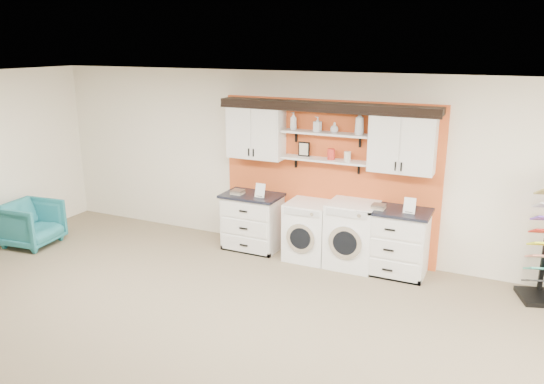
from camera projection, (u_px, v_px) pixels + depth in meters
The scene contains 20 objects.
ceiling at pixel (168, 96), 4.20m from camera, with size 10.00×10.00×0.00m, color white.
wall_back at pixel (329, 166), 8.07m from camera, with size 10.00×10.00×0.00m, color white.
accent_panel at pixel (328, 179), 8.09m from camera, with size 3.40×0.07×2.40m, color #D25524.
upper_cabinet_left at pixel (256, 131), 8.22m from camera, with size 0.90×0.35×0.84m.
upper_cabinet_right at pixel (403, 143), 7.30m from camera, with size 0.90×0.35×0.84m.
shelf_lower at pixel (325, 160), 7.86m from camera, with size 1.32×0.28×0.03m, color white.
shelf_upper at pixel (325, 133), 7.75m from camera, with size 1.32×0.28×0.03m, color white.
crown_molding at pixel (326, 106), 7.65m from camera, with size 3.30×0.41×0.13m.
picture_frame at pixel (304, 149), 8.01m from camera, with size 0.18×0.02×0.22m.
canister_red at pixel (331, 154), 7.79m from camera, with size 0.11×0.11×0.16m, color red.
canister_cream at pixel (347, 156), 7.69m from camera, with size 0.10×0.10×0.14m, color silver.
base_cabinet_left at pixel (253, 221), 8.47m from camera, with size 0.92×0.66×0.91m.
base_cabinet_right at pixel (394, 241), 7.55m from camera, with size 0.98×0.66×0.96m.
washer at pixel (309, 230), 8.08m from camera, with size 0.64×0.71×0.89m.
dryer at pixel (352, 234), 7.79m from camera, with size 0.70×0.71×0.98m.
armchair at pixel (32, 224), 8.63m from camera, with size 0.78×0.80×0.73m, color #207681.
soap_bottle_a at pixel (293, 121), 7.92m from camera, with size 0.10×0.10×0.27m, color silver.
soap_bottle_b at pixel (318, 124), 7.77m from camera, with size 0.10×0.10×0.22m, color silver.
soap_bottle_c at pixel (334, 128), 7.67m from camera, with size 0.12×0.12×0.15m, color silver.
soap_bottle_d at pixel (360, 123), 7.49m from camera, with size 0.13×0.13×0.34m, color silver.
Camera 1 is at (2.55, -3.50, 3.21)m, focal length 35.00 mm.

